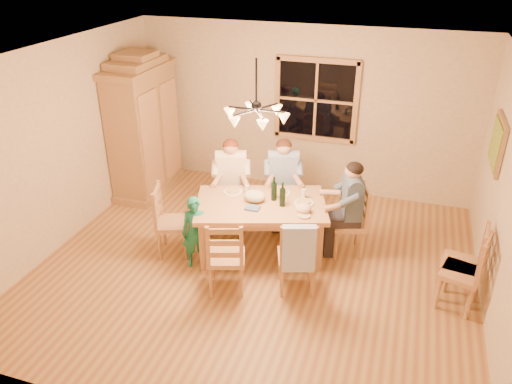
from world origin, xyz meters
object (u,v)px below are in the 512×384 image
(armoire, at_px, (144,130))
(chair_far_left, at_px, (232,205))
(chair_spare_front, at_px, (458,275))
(chair_spare_back, at_px, (459,284))
(wine_bottle_a, at_px, (274,189))
(chair_end_right, at_px, (347,233))
(adult_woman, at_px, (231,172))
(chair_end_left, at_px, (174,233))
(dining_table, at_px, (261,210))
(adult_slate_man, at_px, (351,197))
(chair_near_left, at_px, (227,268))
(wine_bottle_b, at_px, (282,194))
(adult_plaid_man, at_px, (283,172))
(chandelier, at_px, (256,114))
(chair_near_right, at_px, (296,268))
(child, at_px, (196,233))
(chair_far_right, at_px, (282,205))

(armoire, distance_m, chair_far_left, 2.00)
(chair_spare_front, height_order, chair_spare_back, same)
(wine_bottle_a, height_order, chair_spare_front, wine_bottle_a)
(chair_end_right, bearing_deg, chair_spare_front, -129.09)
(adult_woman, height_order, chair_spare_front, adult_woman)
(chair_far_left, distance_m, chair_end_left, 1.09)
(dining_table, bearing_deg, chair_spare_front, -4.18)
(wine_bottle_a, distance_m, chair_spare_front, 2.46)
(adult_woman, height_order, adult_slate_man, same)
(chair_end_right, height_order, wine_bottle_a, wine_bottle_a)
(chair_near_left, xyz_separation_m, chair_end_left, (-0.95, 0.53, 0.00))
(wine_bottle_b, bearing_deg, chair_spare_front, -5.03)
(armoire, height_order, chair_end_left, armoire)
(armoire, distance_m, adult_plaid_man, 2.49)
(chair_end_right, xyz_separation_m, chair_spare_back, (1.38, -0.72, 0.00))
(chandelier, relative_size, adult_slate_man, 0.88)
(chair_near_right, bearing_deg, adult_slate_man, 46.74)
(child, relative_size, chair_spare_back, 1.00)
(wine_bottle_a, height_order, wine_bottle_b, same)
(chair_near_left, xyz_separation_m, adult_plaid_man, (0.23, 1.74, 0.54))
(adult_woman, relative_size, wine_bottle_b, 2.65)
(adult_woman, bearing_deg, chair_far_left, -62.82)
(chair_end_left, bearing_deg, wine_bottle_b, 87.02)
(adult_plaid_man, bearing_deg, adult_woman, 0.00)
(adult_slate_man, bearing_deg, adult_plaid_man, 46.64)
(chair_near_left, height_order, adult_slate_man, adult_slate_man)
(adult_woman, height_order, adult_plaid_man, same)
(dining_table, distance_m, chair_end_right, 1.22)
(armoire, xyz_separation_m, chair_near_left, (2.22, -2.15, -0.75))
(chair_near_right, bearing_deg, adult_woman, 117.90)
(chair_end_left, xyz_separation_m, adult_plaid_man, (1.18, 1.21, 0.54))
(chair_near_right, relative_size, chair_spare_back, 1.00)
(wine_bottle_a, bearing_deg, adult_plaid_man, 95.44)
(dining_table, bearing_deg, adult_woman, 135.72)
(armoire, height_order, chair_spare_front, armoire)
(chair_far_right, bearing_deg, chair_near_left, 64.80)
(child, distance_m, chair_spare_front, 3.22)
(chair_near_right, bearing_deg, chair_near_left, 180.00)
(chair_far_left, distance_m, chair_end_right, 1.77)
(wine_bottle_b, xyz_separation_m, chair_spare_front, (2.21, -0.19, -0.62))
(wine_bottle_a, relative_size, wine_bottle_b, 1.00)
(chair_near_left, xyz_separation_m, adult_slate_man, (1.27, 1.24, 0.54))
(chair_near_right, bearing_deg, wine_bottle_b, 101.51)
(chair_end_right, relative_size, adult_woman, 1.13)
(chair_near_right, height_order, adult_woman, adult_woman)
(chair_far_left, relative_size, adult_woman, 1.13)
(dining_table, xyz_separation_m, adult_plaid_man, (0.07, 0.85, 0.18))
(armoire, distance_m, chair_end_left, 2.19)
(chair_end_right, distance_m, chair_spare_front, 1.49)
(dining_table, relative_size, chair_end_left, 1.93)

